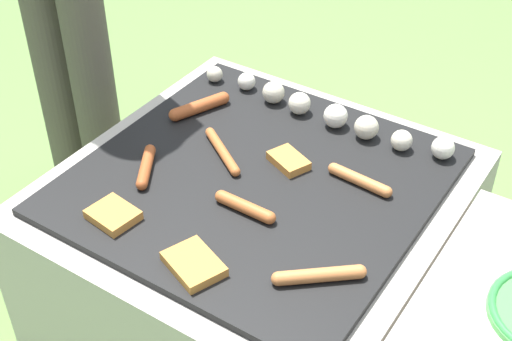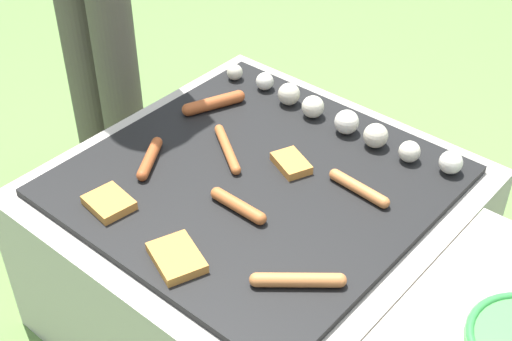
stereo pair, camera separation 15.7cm
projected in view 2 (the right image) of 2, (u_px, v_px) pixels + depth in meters
The scene contains 12 objects.
ground_plane at pixel (256, 309), 1.85m from camera, with size 14.00×14.00×0.00m, color #608442.
grill at pixel (256, 249), 1.72m from camera, with size 0.85×0.85×0.44m.
sausage_back_left at pixel (150, 158), 1.62m from camera, with size 0.09×0.13×0.03m.
sausage_back_center at pixel (238, 206), 1.49m from camera, with size 0.15×0.03×0.03m.
sausage_front_center at pixel (359, 188), 1.53m from camera, with size 0.16×0.04×0.03m.
sausage_front_right at pixel (227, 149), 1.65m from camera, with size 0.16×0.12×0.02m.
sausage_back_right at pixel (298, 280), 1.32m from camera, with size 0.15×0.13×0.03m.
sausage_front_left at pixel (214, 103), 1.80m from camera, with size 0.09×0.16×0.03m.
bread_slice_right at pixel (177, 258), 1.37m from camera, with size 0.14×0.12×0.02m.
bread_slice_left at pixel (291, 163), 1.61m from camera, with size 0.11×0.09×0.02m.
bread_slice_center at pixel (109, 203), 1.50m from camera, with size 0.11×0.09×0.02m.
mushroom_row at pixel (340, 118), 1.72m from camera, with size 0.68×0.08×0.06m.
Camera 2 is at (0.80, -0.94, 1.42)m, focal length 50.00 mm.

